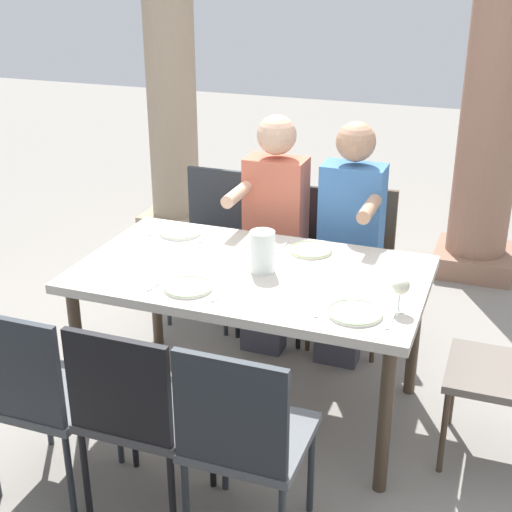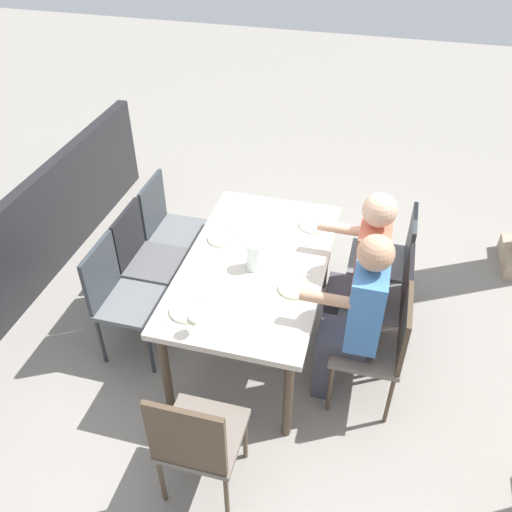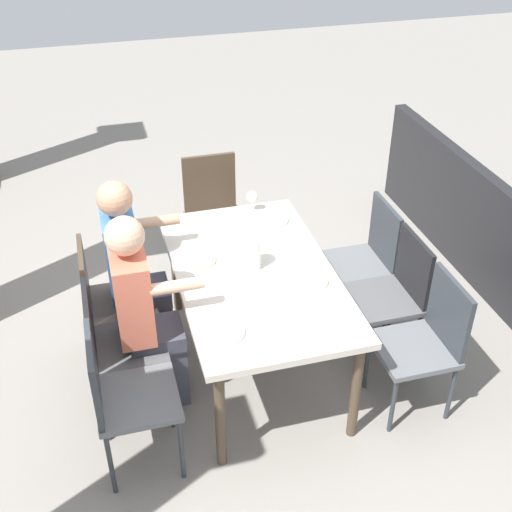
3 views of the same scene
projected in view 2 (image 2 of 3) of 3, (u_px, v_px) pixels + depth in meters
The scene contains 26 objects.
ground_plane at pixel (256, 339), 4.14m from camera, with size 16.00×16.00×0.00m, color gray.
dining_table at pixel (256, 270), 3.71m from camera, with size 1.64×0.95×0.76m.
chair_west_north at pixel (390, 256), 4.07m from camera, with size 0.44×0.44×0.91m.
chair_west_south at pixel (169, 224), 4.45m from camera, with size 0.44×0.44×0.90m.
chair_mid_north at pixel (385, 298), 3.74m from camera, with size 0.44×0.44×0.87m.
chair_mid_south at pixel (146, 255), 4.09m from camera, with size 0.44×0.44×0.91m.
chair_east_north at pixel (381, 343), 3.41m from camera, with size 0.44×0.44×0.90m.
chair_east_south at pixel (120, 294), 3.76m from camera, with size 0.44×0.44×0.91m.
chair_head_east at pixel (196, 439), 2.87m from camera, with size 0.44×0.44×0.93m.
diner_woman_green at pixel (360, 271), 3.66m from camera, with size 0.34×0.50×1.34m.
diner_man_white at pixel (354, 316), 3.32m from camera, with size 0.34×0.50×1.33m.
patio_railing at pixel (18, 253), 4.25m from camera, with size 4.04×0.10×0.90m, color black.
plate_0 at pixel (314, 225), 3.99m from camera, with size 0.22×0.22×0.02m.
fork_0 at pixel (317, 215), 4.11m from camera, with size 0.02×0.17×0.01m, color silver.
spoon_0 at pixel (310, 237), 3.88m from camera, with size 0.02×0.17×0.01m, color silver.
plate_1 at pixel (223, 238), 3.87m from camera, with size 0.22×0.22×0.02m.
fork_1 at pixel (229, 227), 3.98m from camera, with size 0.02×0.17×0.01m, color silver.
spoon_1 at pixel (217, 251), 3.76m from camera, with size 0.02×0.17×0.01m, color silver.
plate_2 at pixel (295, 288), 3.45m from camera, with size 0.22×0.22×0.02m.
fork_2 at pixel (299, 274), 3.57m from camera, with size 0.02×0.17×0.01m, color silver.
spoon_2 at pixel (290, 304), 3.34m from camera, with size 0.02×0.17×0.01m, color silver.
plate_3 at pixel (188, 310), 3.29m from camera, with size 0.23×0.23×0.02m.
wine_glass_3 at pixel (193, 319), 3.08m from camera, with size 0.08×0.08×0.16m.
fork_3 at pixel (196, 295), 3.41m from camera, with size 0.02×0.17×0.01m, color silver.
spoon_3 at pixel (179, 328), 3.18m from camera, with size 0.02×0.17×0.01m, color silver.
water_pitcher at pixel (255, 257), 3.57m from camera, with size 0.12×0.12×0.20m.
Camera 2 is at (2.75, 0.72, 3.08)m, focal length 37.88 mm.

